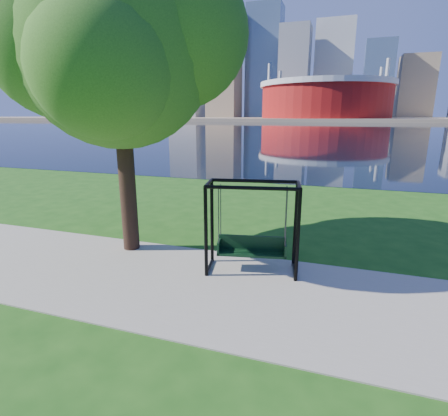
% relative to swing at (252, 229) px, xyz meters
% --- Properties ---
extents(ground, '(900.00, 900.00, 0.00)m').
position_rel_swing_xyz_m(ground, '(-0.43, -0.63, -1.07)').
color(ground, '#1E5114').
rests_on(ground, ground).
extents(path, '(120.00, 4.00, 0.03)m').
position_rel_swing_xyz_m(path, '(-0.43, -1.13, -1.05)').
color(path, '#9E937F').
rests_on(path, ground).
extents(river, '(900.00, 180.00, 0.02)m').
position_rel_swing_xyz_m(river, '(-0.43, 101.37, -1.06)').
color(river, black).
rests_on(river, ground).
extents(far_bank, '(900.00, 228.00, 2.00)m').
position_rel_swing_xyz_m(far_bank, '(-0.43, 305.37, -0.07)').
color(far_bank, '#937F60').
rests_on(far_bank, ground).
extents(stadium, '(83.00, 83.00, 32.00)m').
position_rel_swing_xyz_m(stadium, '(-10.43, 234.37, 13.16)').
color(stadium, maroon).
rests_on(stadium, far_bank).
extents(skyline, '(392.00, 66.00, 96.50)m').
position_rel_swing_xyz_m(skyline, '(-4.70, 318.77, 34.82)').
color(skyline, gray).
rests_on(skyline, far_bank).
extents(swing, '(2.29, 1.32, 2.21)m').
position_rel_swing_xyz_m(swing, '(0.00, 0.00, 0.00)').
color(swing, black).
rests_on(swing, ground).
extents(park_tree, '(6.25, 5.65, 7.76)m').
position_rel_swing_xyz_m(park_tree, '(-3.65, 0.41, 4.33)').
color(park_tree, black).
rests_on(park_tree, ground).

